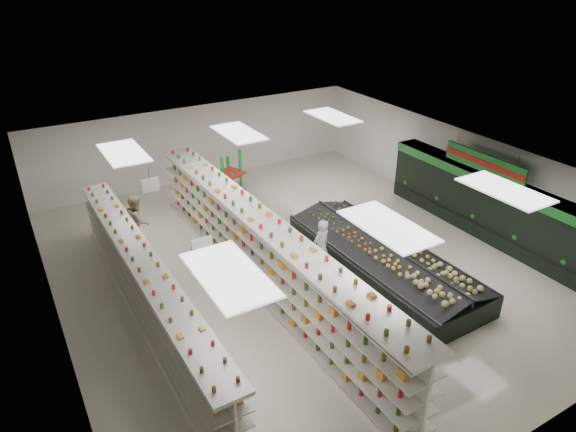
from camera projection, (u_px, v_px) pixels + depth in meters
floor at (297, 262)px, 16.33m from camera, size 16.00×16.00×0.00m
ceiling at (298, 168)px, 14.87m from camera, size 14.00×16.00×0.02m
wall_back at (200, 143)px, 21.74m from camera, size 14.00×0.02×3.20m
wall_front at (522, 389)px, 9.45m from camera, size 14.00×0.02×3.20m
wall_left at (51, 284)px, 12.45m from camera, size 0.02×16.00×3.20m
wall_right at (461, 173)px, 18.74m from camera, size 0.02×16.00×3.20m
produce_wall_case at (483, 200)px, 17.54m from camera, size 0.93×8.00×2.20m
aisle_sign_near at (202, 245)px, 11.83m from camera, size 0.52×0.06×0.75m
aisle_sign_far at (150, 185)px, 14.90m from camera, size 0.52×0.06×0.75m
hortifruti_banner at (484, 163)px, 16.77m from camera, size 0.12×3.20×0.95m
gondola_left at (147, 291)px, 13.44m from camera, size 0.94×10.80×1.87m
gondola_center at (261, 256)px, 14.68m from camera, size 1.21×13.08×2.26m
produce_island at (382, 258)px, 15.67m from camera, size 2.65×6.95×1.03m
soda_endcap at (226, 177)px, 20.36m from camera, size 1.63×1.39×1.76m
shopper_main at (321, 247)px, 15.42m from camera, size 0.74×0.59×1.79m
shopper_background at (138, 221)px, 16.87m from camera, size 0.79×1.02×1.84m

